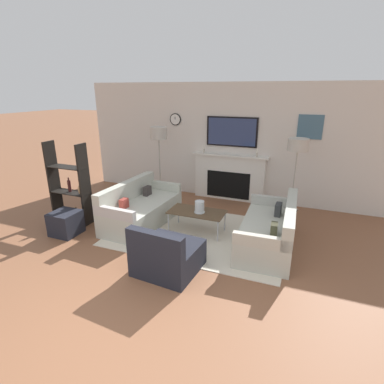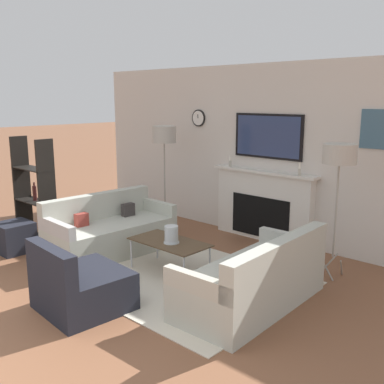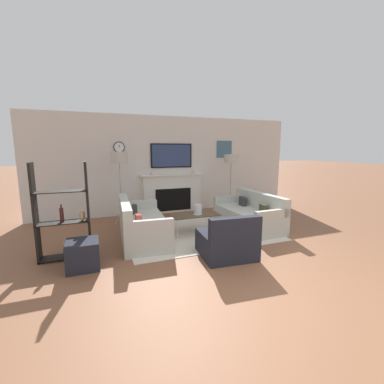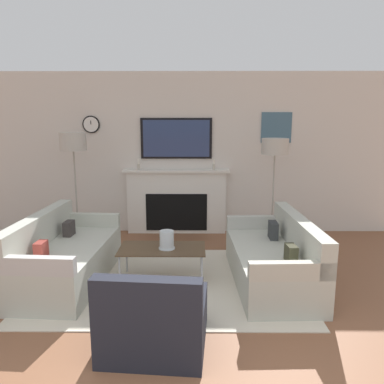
{
  "view_description": "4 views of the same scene",
  "coord_description": "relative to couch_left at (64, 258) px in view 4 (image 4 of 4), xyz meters",
  "views": [
    {
      "loc": [
        1.7,
        -1.99,
        2.54
      ],
      "look_at": [
        -0.25,
        2.96,
        0.71
      ],
      "focal_mm": 28.0,
      "sensor_mm": 36.0,
      "label": 1
    },
    {
      "loc": [
        3.8,
        -1.0,
        2.18
      ],
      "look_at": [
        -0.25,
        3.38,
        0.93
      ],
      "focal_mm": 42.0,
      "sensor_mm": 36.0,
      "label": 2
    },
    {
      "loc": [
        -2.04,
        -2.22,
        1.8
      ],
      "look_at": [
        -0.01,
        3.15,
        0.84
      ],
      "focal_mm": 24.0,
      "sensor_mm": 36.0,
      "label": 3
    },
    {
      "loc": [
        0.31,
        -1.5,
        1.94
      ],
      "look_at": [
        0.27,
        3.29,
        1.0
      ],
      "focal_mm": 35.0,
      "sensor_mm": 36.0,
      "label": 4
    }
  ],
  "objects": [
    {
      "name": "floor_lamp_right",
      "position": [
        2.75,
        1.34,
        1.22
      ],
      "size": [
        0.4,
        0.4,
        1.66
      ],
      "color": "#9E998E",
      "rests_on": "ground_plane"
    },
    {
      "name": "couch_left",
      "position": [
        0.0,
        0.0,
        0.0
      ],
      "size": [
        0.94,
        1.82,
        0.82
      ],
      "color": "#B5B6A8",
      "rests_on": "ground_plane"
    },
    {
      "name": "floor_lamp_left",
      "position": [
        -0.24,
        1.34,
        1.29
      ],
      "size": [
        0.39,
        0.39,
        1.75
      ],
      "color": "#9E998E",
      "rests_on": "ground_plane"
    },
    {
      "name": "couch_right",
      "position": [
        2.51,
        -0.0,
        -0.02
      ],
      "size": [
        0.9,
        1.84,
        0.79
      ],
      "color": "#B5B6A8",
      "rests_on": "ground_plane"
    },
    {
      "name": "area_rug",
      "position": [
        1.25,
        -0.0,
        -0.29
      ],
      "size": [
        3.12,
        2.19,
        0.01
      ],
      "color": "beige",
      "rests_on": "ground_plane"
    },
    {
      "name": "fireplace_wall",
      "position": [
        1.26,
        2.11,
        0.92
      ],
      "size": [
        7.51,
        0.28,
        2.7
      ],
      "color": "silver",
      "rests_on": "ground_plane"
    },
    {
      "name": "hurricane_candle",
      "position": [
        1.23,
        0.03,
        0.21
      ],
      "size": [
        0.2,
        0.2,
        0.22
      ],
      "color": "silver",
      "rests_on": "coffee_table"
    },
    {
      "name": "armchair",
      "position": [
        1.22,
        -1.31,
        -0.04
      ],
      "size": [
        0.92,
        0.89,
        0.76
      ],
      "color": "black",
      "rests_on": "ground_plane"
    },
    {
      "name": "coffee_table",
      "position": [
        1.17,
        0.05,
        0.09
      ],
      "size": [
        1.03,
        0.54,
        0.41
      ],
      "color": "#4C3823",
      "rests_on": "ground_plane"
    }
  ]
}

